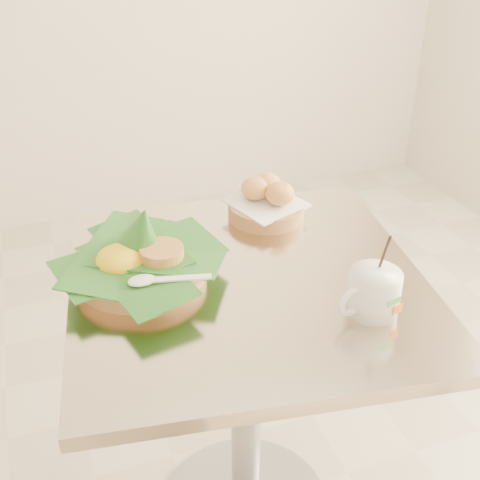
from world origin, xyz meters
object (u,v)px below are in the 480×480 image
object	(u,v)px
cafe_table	(246,360)
coffee_mug	(373,292)
rice_basket	(140,257)
bread_basket	(267,202)

from	to	relation	value
cafe_table	coffee_mug	bearing A→B (deg)	-45.84
rice_basket	bread_basket	bearing A→B (deg)	24.64
cafe_table	bread_basket	size ratio (longest dim) A/B	4.06
cafe_table	rice_basket	distance (m)	0.34
coffee_mug	rice_basket	bearing A→B (deg)	145.56
rice_basket	coffee_mug	distance (m)	0.46
cafe_table	bread_basket	bearing A→B (deg)	59.83
rice_basket	cafe_table	bearing A→B (deg)	-20.88
cafe_table	rice_basket	size ratio (longest dim) A/B	2.43
rice_basket	coffee_mug	bearing A→B (deg)	-34.44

